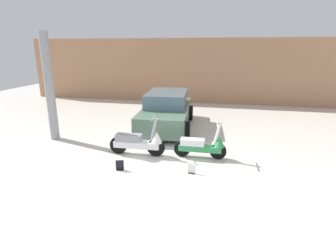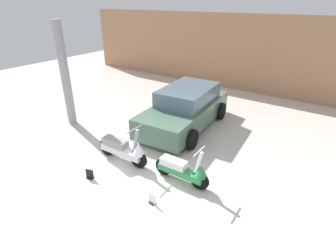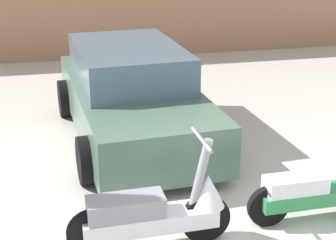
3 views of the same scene
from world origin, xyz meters
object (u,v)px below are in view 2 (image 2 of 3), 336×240
placard_near_right_scooter (152,199)px  car_rear_left (186,108)px  scooter_front_right (183,170)px  support_column_side (65,75)px  scooter_front_left (124,149)px  placard_near_left_scooter (90,174)px

placard_near_right_scooter → car_rear_left: bearing=111.0°
car_rear_left → scooter_front_right: bearing=26.3°
scooter_front_right → support_column_side: (-5.00, 0.60, 1.38)m
support_column_side → car_rear_left: bearing=31.7°
placard_near_right_scooter → support_column_side: support_column_side is taller
car_rear_left → placard_near_right_scooter: (1.42, -3.71, -0.53)m
scooter_front_right → support_column_side: support_column_side is taller
scooter_front_left → support_column_side: bearing=165.1°
support_column_side → placard_near_left_scooter: bearing=-30.5°
scooter_front_right → placard_near_left_scooter: bearing=-149.8°
scooter_front_left → car_rear_left: car_rear_left is taller
car_rear_left → placard_near_left_scooter: 3.95m
scooter_front_left → scooter_front_right: 1.78m
placard_near_left_scooter → support_column_side: size_ratio=0.07×
scooter_front_left → car_rear_left: 2.87m
scooter_front_right → placard_near_left_scooter: size_ratio=5.60×
scooter_front_right → support_column_side: size_ratio=0.42×
scooter_front_left → support_column_side: (-3.22, 0.75, 1.34)m
placard_near_right_scooter → support_column_side: (-4.83, 1.60, 1.62)m
scooter_front_right → placard_near_right_scooter: scooter_front_right is taller
scooter_front_right → placard_near_left_scooter: (-1.96, -1.19, -0.25)m
scooter_front_right → car_rear_left: size_ratio=0.36×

